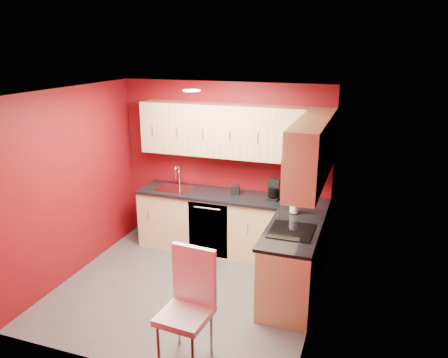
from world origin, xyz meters
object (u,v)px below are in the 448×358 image
Objects in this scene: sink at (175,186)px; dining_chair at (185,310)px; napkin_holder at (235,190)px; microwave at (305,171)px; paper_towel at (294,204)px; coffee_maker at (273,190)px.

sink reaches higher than dining_chair.
sink is 4.00× the size of napkin_holder.
microwave reaches higher than sink.
dining_chair is at bearing -108.72° from paper_towel.
microwave is 1.46× the size of sink.
dining_chair is at bearing -83.71° from napkin_holder.
coffee_maker reaches higher than napkin_holder.
microwave is at bearing -42.52° from napkin_holder.
napkin_holder is at bearing 101.28° from dining_chair.
napkin_holder is at bearing 2.39° from sink.
paper_towel is at bearing 108.29° from microwave.
coffee_maker is (-0.57, 1.01, -0.61)m from microwave.
paper_towel is at bearing 76.27° from dining_chair.
microwave is at bearing -25.60° from sink.
coffee_maker is at bearing 88.00° from dining_chair.
sink reaches higher than paper_towel.
paper_towel reaches higher than dining_chair.
napkin_holder is 0.11× the size of dining_chair.
sink is 2.09× the size of paper_towel.
dining_chair is (-0.67, -1.99, -0.46)m from paper_towel.
napkin_holder is 0.52× the size of paper_towel.
paper_towel is at bearing -12.32° from sink.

